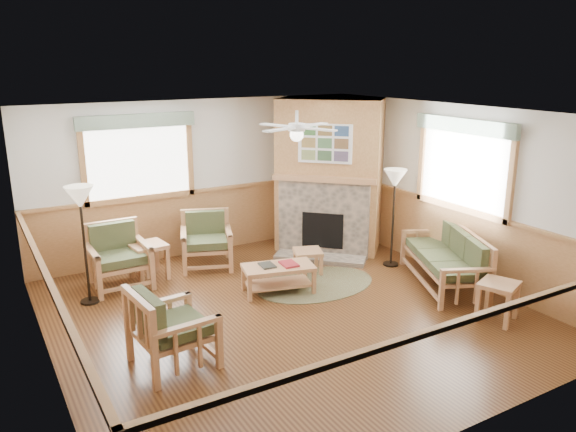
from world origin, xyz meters
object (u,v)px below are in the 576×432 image
sofa (444,258)px  footstool (308,261)px  armchair_left (173,327)px  floor_lamp_left (85,245)px  armchair_back_right (206,241)px  end_table_chairs (149,261)px  floor_lamp_right (393,218)px  coffee_table (278,279)px  end_table_sofa (497,301)px  armchair_back_left (118,257)px

sofa → footstool: bearing=-109.3°
armchair_left → floor_lamp_left: 2.31m
armchair_back_right → end_table_chairs: 1.01m
sofa → floor_lamp_right: size_ratio=1.14×
sofa → floor_lamp_right: 1.12m
footstool → sofa: bearing=-44.2°
coffee_table → floor_lamp_left: size_ratio=0.61×
footstool → coffee_table: bearing=-150.4°
footstool → armchair_back_right: bearing=140.5°
end_table_chairs → floor_lamp_right: 4.00m
coffee_table → end_table_sofa: end_table_sofa is taller
coffee_table → footstool: bearing=44.1°
armchair_back_right → footstool: (1.31, -1.08, -0.26)m
coffee_table → floor_lamp_right: 2.28m
sofa → coffee_table: 2.54m
armchair_left → coffee_table: bearing=-65.1°
end_table_sofa → footstool: size_ratio=1.22×
end_table_sofa → floor_lamp_right: (0.16, 2.31, 0.56)m
sofa → armchair_left: size_ratio=2.03×
armchair_back_left → end_table_chairs: 0.52m
floor_lamp_right → coffee_table: bearing=-179.2°
coffee_table → floor_lamp_right: floor_lamp_right is taller
armchair_back_right → footstool: armchair_back_right is taller
armchair_left → floor_lamp_left: size_ratio=0.54×
armchair_back_right → armchair_left: size_ratio=0.98×
armchair_back_left → footstool: armchair_back_left is taller
armchair_left → armchair_back_left: bearing=-6.5°
armchair_left → end_table_chairs: (0.53, 2.67, -0.17)m
floor_lamp_left → footstool: bearing=-10.0°
armchair_back_left → armchair_back_right: size_ratio=1.05×
armchair_back_right → floor_lamp_left: floor_lamp_left is taller
armchair_back_right → end_table_sofa: 4.58m
armchair_back_left → end_table_sofa: size_ratio=1.78×
sofa → armchair_back_left: 4.93m
armchair_left → end_table_chairs: 2.72m
end_table_sofa → coffee_table: bearing=131.8°
sofa → armchair_back_right: bearing=-107.2°
footstool → floor_lamp_left: 3.42m
footstool → floor_lamp_left: bearing=170.0°
end_table_sofa → armchair_left: bearing=165.0°
sofa → floor_lamp_right: bearing=-148.2°
end_table_chairs → footstool: (2.30, -1.03, -0.10)m
floor_lamp_left → armchair_back_left: bearing=35.0°
floor_lamp_left → end_table_sofa: bearing=-36.1°
sofa → coffee_table: size_ratio=1.81×
armchair_back_left → floor_lamp_left: size_ratio=0.56×
sofa → armchair_left: 4.35m
end_table_chairs → armchair_left: bearing=-101.2°
end_table_chairs → floor_lamp_right: size_ratio=0.35×
coffee_table → footstool: size_ratio=2.38×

